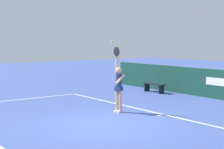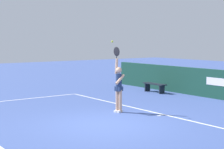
# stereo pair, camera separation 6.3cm
# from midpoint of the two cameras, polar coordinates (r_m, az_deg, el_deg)

# --- Properties ---
(ground_plane) EXTENTS (60.00, 60.00, 0.00)m
(ground_plane) POSITION_cam_midpoint_polar(r_m,az_deg,el_deg) (11.48, -0.75, -7.67)
(ground_plane) COLOR #3C5293
(court_lines) EXTENTS (12.19, 6.02, 0.00)m
(court_lines) POSITION_cam_midpoint_polar(r_m,az_deg,el_deg) (11.21, -2.78, -7.99)
(court_lines) COLOR white
(court_lines) RESTS_ON ground
(tennis_player) EXTENTS (0.48, 0.46, 2.36)m
(tennis_player) POSITION_cam_midpoint_polar(r_m,az_deg,el_deg) (13.21, 1.17, -1.68)
(tennis_player) COLOR tan
(tennis_player) RESTS_ON ground
(tennis_ball) EXTENTS (0.07, 0.07, 0.07)m
(tennis_ball) POSITION_cam_midpoint_polar(r_m,az_deg,el_deg) (12.93, 0.18, 5.09)
(tennis_ball) COLOR #CDDB2D
(courtside_bench_near) EXTENTS (1.39, 0.38, 0.45)m
(courtside_bench_near) POSITION_cam_midpoint_polar(r_m,az_deg,el_deg) (18.31, 6.64, -1.69)
(courtside_bench_near) COLOR black
(courtside_bench_near) RESTS_ON ground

